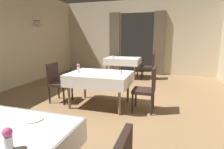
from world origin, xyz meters
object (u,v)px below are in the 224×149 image
at_px(flower_vase_near, 8,138).
at_px(plate_far_d, 135,58).
at_px(dining_table_far, 123,60).
at_px(chair_mid_right, 148,87).
at_px(plate_near_c, 32,119).
at_px(chair_mid_left, 57,80).
at_px(plate_far_a, 124,58).
at_px(glass_mid_b, 120,72).
at_px(flower_vase_mid, 78,68).
at_px(chair_far_right, 150,65).
at_px(glass_far_b, 113,57).
at_px(plate_far_c, 116,57).
at_px(dining_table_mid, 100,77).

bearing_deg(flower_vase_near, plate_far_d, 92.02).
relative_size(dining_table_far, chair_mid_right, 1.37).
relative_size(flower_vase_near, plate_near_c, 0.79).
height_order(chair_mid_left, plate_near_c, chair_mid_left).
bearing_deg(chair_mid_left, plate_far_a, 74.26).
xyz_separation_m(glass_mid_b, plate_far_a, (-0.67, 3.05, -0.03)).
distance_m(chair_mid_left, flower_vase_mid, 0.71).
bearing_deg(plate_far_d, flower_vase_mid, -101.32).
distance_m(chair_far_right, flower_vase_mid, 3.46).
relative_size(chair_mid_right, plate_far_a, 4.57).
bearing_deg(glass_far_b, glass_mid_b, -70.01).
height_order(dining_table_far, chair_mid_left, chair_mid_left).
bearing_deg(flower_vase_near, glass_mid_b, 88.71).
bearing_deg(glass_far_b, chair_far_right, 12.79).
bearing_deg(chair_mid_left, flower_vase_near, -62.32).
distance_m(flower_vase_near, glass_far_b, 5.71).
relative_size(chair_mid_right, plate_far_d, 5.11).
bearing_deg(flower_vase_mid, plate_far_d, 78.68).
height_order(chair_mid_right, flower_vase_near, chair_mid_right).
bearing_deg(plate_near_c, chair_far_right, 84.24).
bearing_deg(plate_far_c, glass_far_b, -83.00).
relative_size(glass_far_b, plate_far_d, 0.58).
relative_size(dining_table_far, chair_far_right, 1.37).
height_order(flower_vase_near, glass_mid_b, flower_vase_near).
bearing_deg(dining_table_far, chair_mid_left, -104.62).
bearing_deg(flower_vase_near, plate_far_a, 95.83).
distance_m(flower_vase_near, plate_far_c, 6.28).
height_order(chair_mid_left, glass_mid_b, chair_mid_left).
xyz_separation_m(chair_mid_right, plate_near_c, (-0.84, -2.37, 0.24)).
bearing_deg(flower_vase_mid, flower_vase_near, -72.46).
relative_size(chair_mid_right, chair_far_right, 1.00).
distance_m(plate_near_c, flower_vase_mid, 2.36).
height_order(chair_mid_left, flower_vase_mid, flower_vase_mid).
relative_size(dining_table_mid, plate_far_d, 7.43).
bearing_deg(plate_far_d, plate_far_c, 163.45).
xyz_separation_m(dining_table_far, chair_mid_right, (1.31, -3.12, -0.14)).
bearing_deg(plate_far_c, dining_table_mid, -79.71).
bearing_deg(chair_far_right, plate_far_a, -177.73).
bearing_deg(chair_mid_left, flower_vase_mid, -8.32).
xyz_separation_m(plate_near_c, plate_far_a, (-0.42, 5.44, 0.00)).
relative_size(chair_mid_left, flower_vase_near, 5.59).
bearing_deg(flower_vase_mid, chair_far_right, 69.13).
bearing_deg(glass_far_b, chair_mid_right, -60.39).
distance_m(dining_table_mid, glass_mid_b, 0.49).
bearing_deg(dining_table_far, plate_far_d, 2.26).
bearing_deg(glass_far_b, plate_far_d, 23.54).
height_order(dining_table_far, flower_vase_near, flower_vase_near).
relative_size(dining_table_mid, chair_mid_right, 1.46).
bearing_deg(chair_far_right, plate_far_d, 177.69).
relative_size(flower_vase_mid, plate_far_d, 1.12).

